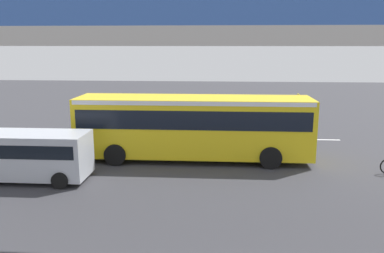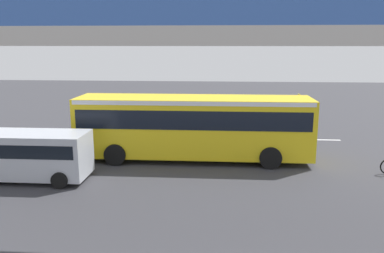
% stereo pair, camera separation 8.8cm
% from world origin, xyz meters
% --- Properties ---
extents(ground, '(80.00, 80.00, 0.00)m').
position_xyz_m(ground, '(0.00, 0.00, 0.00)').
color(ground, '#38383D').
extents(city_bus, '(11.54, 2.85, 3.15)m').
position_xyz_m(city_bus, '(-0.38, 1.38, 1.88)').
color(city_bus, yellow).
rests_on(city_bus, ground).
extents(parked_van, '(4.80, 2.17, 2.05)m').
position_xyz_m(parked_van, '(6.29, 4.86, 1.18)').
color(parked_van, '#B7BCC6').
rests_on(parked_van, ground).
extents(pedestrian, '(0.38, 0.38, 1.79)m').
position_xyz_m(pedestrian, '(6.53, -1.29, 0.89)').
color(pedestrian, '#2D2D38').
rests_on(pedestrian, ground).
extents(traffic_sign, '(0.08, 0.60, 2.80)m').
position_xyz_m(traffic_sign, '(-6.34, -3.02, 1.89)').
color(traffic_sign, slate).
rests_on(traffic_sign, ground).
extents(lane_dash_leftmost, '(2.00, 0.20, 0.01)m').
position_xyz_m(lane_dash_leftmost, '(-8.00, -3.21, 0.00)').
color(lane_dash_leftmost, silver).
rests_on(lane_dash_leftmost, ground).
extents(lane_dash_left, '(2.00, 0.20, 0.01)m').
position_xyz_m(lane_dash_left, '(-4.00, -3.21, 0.00)').
color(lane_dash_left, silver).
rests_on(lane_dash_left, ground).
extents(lane_dash_centre, '(2.00, 0.20, 0.01)m').
position_xyz_m(lane_dash_centre, '(0.00, -3.21, 0.00)').
color(lane_dash_centre, silver).
rests_on(lane_dash_centre, ground).
extents(lane_dash_right, '(2.00, 0.20, 0.01)m').
position_xyz_m(lane_dash_right, '(4.00, -3.21, 0.00)').
color(lane_dash_right, silver).
rests_on(lane_dash_right, ground).
extents(lane_dash_rightmost, '(2.00, 0.20, 0.01)m').
position_xyz_m(lane_dash_rightmost, '(8.00, -3.21, 0.00)').
color(lane_dash_rightmost, silver).
rests_on(lane_dash_rightmost, ground).
extents(pedestrian_overpass, '(27.79, 2.60, 7.27)m').
position_xyz_m(pedestrian_overpass, '(0.00, 9.13, 5.43)').
color(pedestrian_overpass, '#B2ADA5').
rests_on(pedestrian_overpass, ground).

